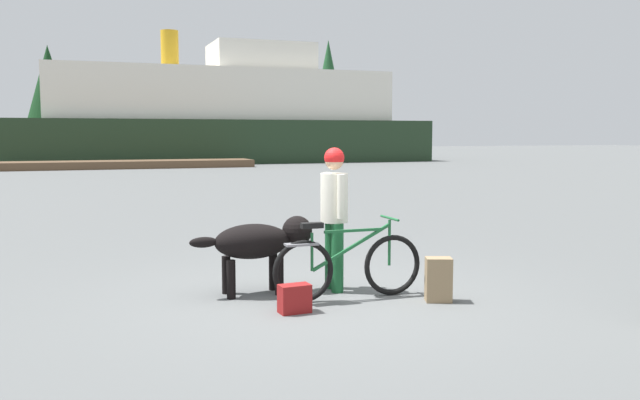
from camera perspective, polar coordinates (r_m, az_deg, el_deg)
name	(u,v)px	position (r m, az deg, el deg)	size (l,w,h in m)	color
ground_plane	(320,298)	(7.55, -0.04, -8.38)	(160.00, 160.00, 0.00)	#595B5B
bicycle	(348,265)	(7.45, 2.37, -5.60)	(1.76, 0.44, 0.90)	black
person_cyclist	(334,205)	(7.77, 1.22, -0.47)	(0.32, 0.53, 1.68)	#19592D
dog	(260,242)	(7.69, -5.13, -3.58)	(1.43, 0.47, 0.88)	black
backpack	(438,280)	(7.48, 10.07, -6.70)	(0.28, 0.20, 0.48)	#8C7251
handbag_pannier	(295,299)	(6.94, -2.18, -8.40)	(0.32, 0.18, 0.29)	maroon
dock_pier	(67,165)	(37.15, -20.80, 2.78)	(19.43, 2.54, 0.40)	brown
ferry_boat	(223,118)	(44.36, -8.26, 6.96)	(26.79, 7.88, 8.29)	#1E331E
pine_tree_center	(49,85)	(57.12, -22.14, 9.05)	(3.54, 3.54, 8.73)	#4C331E
pine_tree_far_right	(328,86)	(61.73, 0.71, 9.73)	(3.31, 3.31, 10.30)	#4C331E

